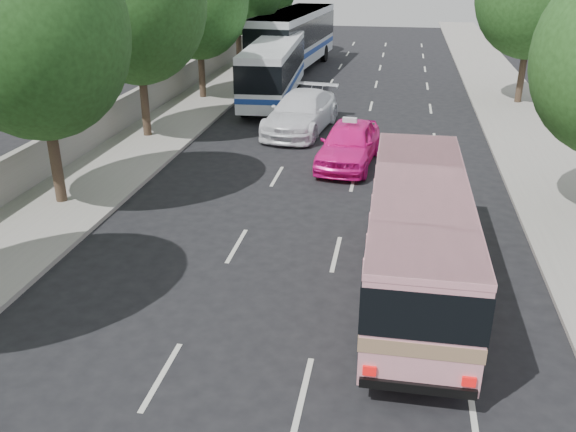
% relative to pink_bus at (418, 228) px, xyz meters
% --- Properties ---
extents(ground, '(120.00, 120.00, 0.00)m').
position_rel_pink_bus_xyz_m(ground, '(-3.11, -2.28, -1.76)').
color(ground, black).
rests_on(ground, ground).
extents(sidewalk_left, '(4.00, 90.00, 0.15)m').
position_rel_pink_bus_xyz_m(sidewalk_left, '(-11.61, 17.72, -1.69)').
color(sidewalk_left, '#9E998E').
rests_on(sidewalk_left, ground).
extents(sidewalk_right, '(4.00, 90.00, 0.12)m').
position_rel_pink_bus_xyz_m(sidewalk_right, '(5.39, 17.72, -1.70)').
color(sidewalk_right, '#9E998E').
rests_on(sidewalk_right, ground).
extents(low_wall, '(0.30, 90.00, 1.50)m').
position_rel_pink_bus_xyz_m(low_wall, '(-13.41, 17.72, -0.86)').
color(low_wall, '#9E998E').
rests_on(low_wall, sidewalk_left).
extents(tree_left_b, '(5.70, 5.70, 8.88)m').
position_rel_pink_bus_xyz_m(tree_left_b, '(-11.53, 3.66, 4.06)').
color(tree_left_b, '#38281E').
rests_on(tree_left_b, ground).
extents(pink_bus, '(2.31, 8.88, 2.83)m').
position_rel_pink_bus_xyz_m(pink_bus, '(0.00, 0.00, 0.00)').
color(pink_bus, pink).
rests_on(pink_bus, ground).
extents(pink_taxi, '(2.53, 5.23, 1.72)m').
position_rel_pink_bus_xyz_m(pink_taxi, '(-2.48, 9.65, -0.90)').
color(pink_taxi, '#FF1698').
rests_on(pink_taxi, ground).
extents(white_pickup, '(3.30, 6.44, 1.79)m').
position_rel_pink_bus_xyz_m(white_pickup, '(-5.11, 14.13, -0.87)').
color(white_pickup, white).
rests_on(white_pickup, ground).
extents(tour_coach_front, '(2.94, 10.91, 3.23)m').
position_rel_pink_bus_xyz_m(tour_coach_front, '(-7.61, 20.02, 0.18)').
color(tour_coach_front, white).
rests_on(tour_coach_front, ground).
extents(tour_coach_rear, '(4.03, 13.65, 4.03)m').
position_rel_pink_bus_xyz_m(tour_coach_rear, '(-8.10, 29.54, 0.66)').
color(tour_coach_rear, silver).
rests_on(tour_coach_rear, ground).
extents(taxi_roof_sign, '(0.57, 0.23, 0.18)m').
position_rel_pink_bus_xyz_m(taxi_roof_sign, '(-2.48, 9.65, 0.05)').
color(taxi_roof_sign, silver).
rests_on(taxi_roof_sign, pink_taxi).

